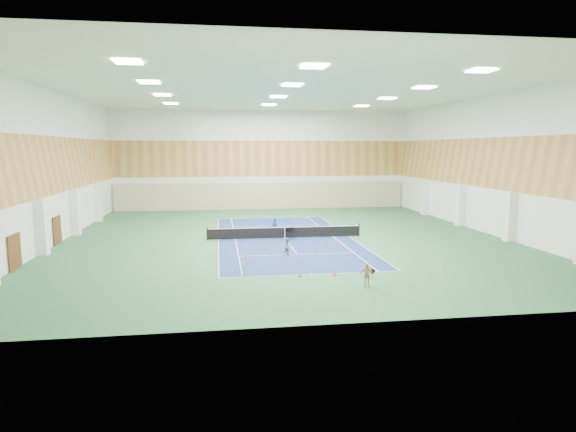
{
  "coord_description": "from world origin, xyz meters",
  "views": [
    {
      "loc": [
        -5.4,
        -39.12,
        7.41
      ],
      "look_at": [
        0.12,
        -1.03,
        2.0
      ],
      "focal_mm": 30.0,
      "sensor_mm": 36.0,
      "label": 1
    }
  ],
  "objects_px": {
    "child_court": "(288,247)",
    "ball_cart": "(290,234)",
    "coach": "(275,228)",
    "tennis_net": "(285,232)",
    "child_apron": "(367,275)"
  },
  "relations": [
    {
      "from": "child_court",
      "to": "ball_cart",
      "type": "xyz_separation_m",
      "value": [
        1.02,
        5.68,
        -0.11
      ]
    },
    {
      "from": "child_court",
      "to": "coach",
      "type": "bearing_deg",
      "value": 72.64
    },
    {
      "from": "tennis_net",
      "to": "child_court",
      "type": "relative_size",
      "value": 10.51
    },
    {
      "from": "child_apron",
      "to": "ball_cart",
      "type": "xyz_separation_m",
      "value": [
        -2.11,
        13.87,
        -0.14
      ]
    },
    {
      "from": "tennis_net",
      "to": "coach",
      "type": "bearing_deg",
      "value": 141.99
    },
    {
      "from": "coach",
      "to": "child_court",
      "type": "relative_size",
      "value": 1.33
    },
    {
      "from": "ball_cart",
      "to": "tennis_net",
      "type": "bearing_deg",
      "value": 92.06
    },
    {
      "from": "ball_cart",
      "to": "child_apron",
      "type": "bearing_deg",
      "value": -101.06
    },
    {
      "from": "child_court",
      "to": "ball_cart",
      "type": "relative_size",
      "value": 1.21
    },
    {
      "from": "coach",
      "to": "child_court",
      "type": "xyz_separation_m",
      "value": [
        0.08,
        -7.12,
        -0.2
      ]
    },
    {
      "from": "coach",
      "to": "child_apron",
      "type": "relative_size",
      "value": 1.25
    },
    {
      "from": "coach",
      "to": "child_court",
      "type": "height_order",
      "value": "coach"
    },
    {
      "from": "tennis_net",
      "to": "child_court",
      "type": "bearing_deg",
      "value": -96.01
    },
    {
      "from": "child_court",
      "to": "ball_cart",
      "type": "distance_m",
      "value": 5.77
    },
    {
      "from": "tennis_net",
      "to": "child_apron",
      "type": "distance_m",
      "value": 14.92
    }
  ]
}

